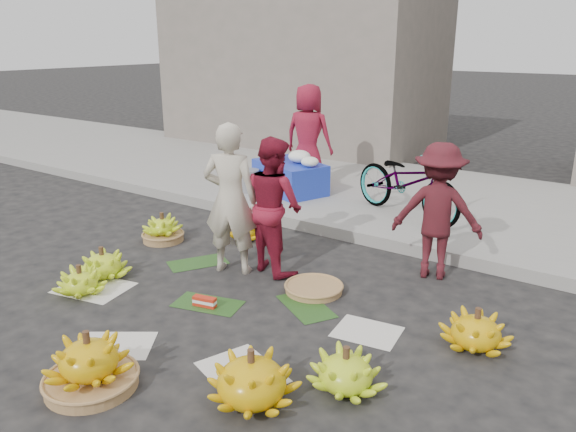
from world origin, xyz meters
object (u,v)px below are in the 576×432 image
Objects in this scene: banana_bunch_0 at (103,264)px; vendor_cream at (231,199)px; flower_table at (290,175)px; banana_bunch_4 at (346,371)px; bicycle at (408,181)px.

vendor_cream reaches higher than banana_bunch_0.
banana_bunch_0 is 0.53× the size of flower_table.
banana_bunch_0 is at bearing 21.25° from vendor_cream.
banana_bunch_4 is 2.50m from vendor_cream.
banana_bunch_4 reaches higher than banana_bunch_0.
flower_table reaches higher than banana_bunch_4.
vendor_cream reaches higher than bicycle.
banana_bunch_4 is at bearing -141.95° from bicycle.
bicycle is (1.99, -0.11, 0.21)m from flower_table.
vendor_cream is (-2.09, 1.20, 0.66)m from banana_bunch_4.
flower_table is at bearing 129.40° from banana_bunch_4.
vendor_cream is at bearing -178.63° from bicycle.
flower_table is at bearing 107.12° from bicycle.
vendor_cream reaches higher than flower_table.
banana_bunch_0 is 1.05× the size of banana_bunch_4.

